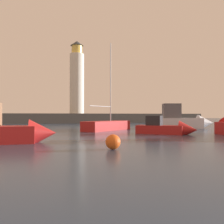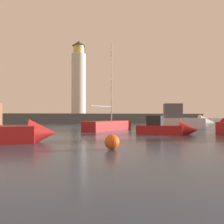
% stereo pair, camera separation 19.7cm
% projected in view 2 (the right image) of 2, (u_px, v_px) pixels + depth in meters
% --- Properties ---
extents(ground_plane, '(220.00, 220.00, 0.00)m').
position_uv_depth(ground_plane, '(80.00, 131.00, 30.12)').
color(ground_plane, '#2D3D51').
extents(breakwater, '(76.09, 6.49, 2.36)m').
position_uv_depth(breakwater, '(61.00, 118.00, 58.31)').
color(breakwater, '#423F3D').
rests_on(breakwater, ground_plane).
extents(lighthouse, '(3.51, 3.51, 18.06)m').
position_uv_depth(lighthouse, '(79.00, 79.00, 59.62)').
color(lighthouse, silver).
rests_on(lighthouse, breakwater).
extents(motorboat_0, '(7.32, 2.26, 3.14)m').
position_uv_depth(motorboat_0, '(4.00, 130.00, 16.67)').
color(motorboat_0, '#B21E1E').
rests_on(motorboat_0, ground_plane).
extents(motorboat_2, '(9.29, 5.26, 3.97)m').
position_uv_depth(motorboat_2, '(184.00, 121.00, 35.15)').
color(motorboat_2, silver).
rests_on(motorboat_2, ground_plane).
extents(motorboat_3, '(5.78, 5.37, 2.31)m').
position_uv_depth(motorboat_3, '(170.00, 129.00, 24.51)').
color(motorboat_3, '#B21E1E').
rests_on(motorboat_3, ground_plane).
extents(sailboat_moored, '(7.48, 6.61, 11.44)m').
position_uv_depth(sailboat_moored, '(108.00, 125.00, 30.67)').
color(sailboat_moored, '#B21E1E').
rests_on(sailboat_moored, ground_plane).
extents(mooring_buoy, '(0.86, 0.86, 0.86)m').
position_uv_depth(mooring_buoy, '(112.00, 142.00, 13.55)').
color(mooring_buoy, '#EA5919').
rests_on(mooring_buoy, ground_plane).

